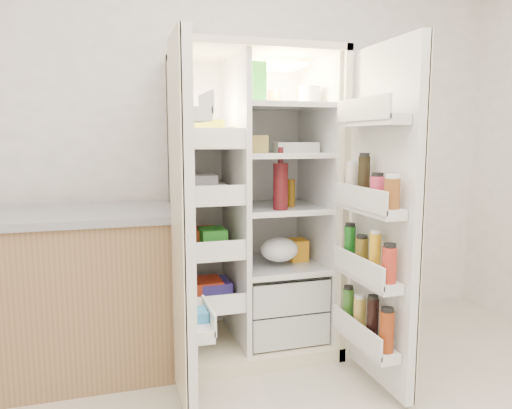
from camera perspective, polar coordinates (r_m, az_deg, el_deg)
name	(u,v)px	position (r m, az deg, el deg)	size (l,w,h in m)	color
wall_back	(223,130)	(3.25, -3.95, 8.75)	(4.00, 0.02, 2.70)	white
refrigerator	(253,228)	(2.99, -0.32, -2.83)	(0.92, 0.70, 1.80)	beige
freezer_door	(183,226)	(2.27, -8.53, -2.54)	(0.15, 0.40, 1.72)	silver
fridge_door	(381,224)	(2.52, 14.44, -2.26)	(0.17, 0.58, 1.72)	silver
kitchen_counter	(61,294)	(2.89, -21.98, -9.72)	(1.25, 0.66, 0.91)	#8E6847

